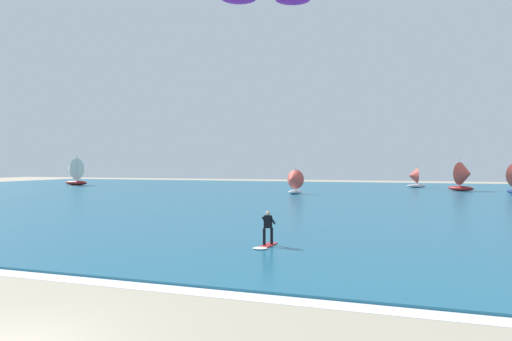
{
  "coord_description": "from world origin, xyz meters",
  "views": [
    {
      "loc": [
        8.31,
        -7.51,
        3.98
      ],
      "look_at": [
        0.55,
        15.4,
        3.67
      ],
      "focal_mm": 32.2,
      "sensor_mm": 36.0,
      "label": 1
    }
  ],
  "objects_px": {
    "kitesurfer": "(266,234)",
    "sailboat_far_right": "(73,171)",
    "sailboat_mid_right": "(414,177)",
    "sailboat_outermost": "(293,182)",
    "sailboat_far_left": "(464,176)"
  },
  "relations": [
    {
      "from": "kitesurfer",
      "to": "sailboat_far_right",
      "type": "distance_m",
      "value": 73.71
    },
    {
      "from": "sailboat_far_left",
      "to": "sailboat_far_right",
      "type": "relative_size",
      "value": 0.84
    },
    {
      "from": "kitesurfer",
      "to": "sailboat_mid_right",
      "type": "relative_size",
      "value": 0.53
    },
    {
      "from": "sailboat_outermost",
      "to": "sailboat_far_right",
      "type": "height_order",
      "value": "sailboat_far_right"
    },
    {
      "from": "kitesurfer",
      "to": "sailboat_mid_right",
      "type": "height_order",
      "value": "sailboat_mid_right"
    },
    {
      "from": "sailboat_far_left",
      "to": "sailboat_mid_right",
      "type": "distance_m",
      "value": 10.98
    },
    {
      "from": "sailboat_mid_right",
      "to": "sailboat_outermost",
      "type": "bearing_deg",
      "value": -123.28
    },
    {
      "from": "sailboat_outermost",
      "to": "sailboat_far_left",
      "type": "relative_size",
      "value": 0.76
    },
    {
      "from": "sailboat_far_left",
      "to": "sailboat_outermost",
      "type": "bearing_deg",
      "value": -146.67
    },
    {
      "from": "kitesurfer",
      "to": "sailboat_outermost",
      "type": "height_order",
      "value": "sailboat_outermost"
    },
    {
      "from": "sailboat_outermost",
      "to": "sailboat_far_left",
      "type": "distance_m",
      "value": 26.44
    },
    {
      "from": "kitesurfer",
      "to": "sailboat_far_left",
      "type": "relative_size",
      "value": 0.42
    },
    {
      "from": "kitesurfer",
      "to": "sailboat_outermost",
      "type": "relative_size",
      "value": 0.55
    },
    {
      "from": "sailboat_far_left",
      "to": "sailboat_mid_right",
      "type": "relative_size",
      "value": 1.28
    },
    {
      "from": "kitesurfer",
      "to": "sailboat_far_right",
      "type": "bearing_deg",
      "value": 137.1
    }
  ]
}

